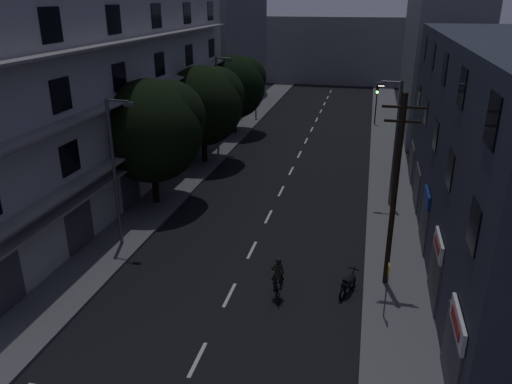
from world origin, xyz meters
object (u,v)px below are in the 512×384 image
at_px(utility_pole, 395,190).
at_px(cyclist, 278,284).
at_px(bus_stop_sign, 387,281).
at_px(motorcycle, 348,285).

bearing_deg(utility_pole, cyclist, -155.15).
xyz_separation_m(bus_stop_sign, motorcycle, (-1.61, 1.70, -1.43)).
height_order(utility_pole, motorcycle, utility_pole).
height_order(bus_stop_sign, motorcycle, bus_stop_sign).
distance_m(utility_pole, cyclist, 6.73).
distance_m(bus_stop_sign, cyclist, 4.89).
xyz_separation_m(utility_pole, cyclist, (-4.80, -2.22, -4.16)).
distance_m(utility_pole, bus_stop_sign, 4.12).
bearing_deg(cyclist, bus_stop_sign, -23.31).
height_order(motorcycle, cyclist, cyclist).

